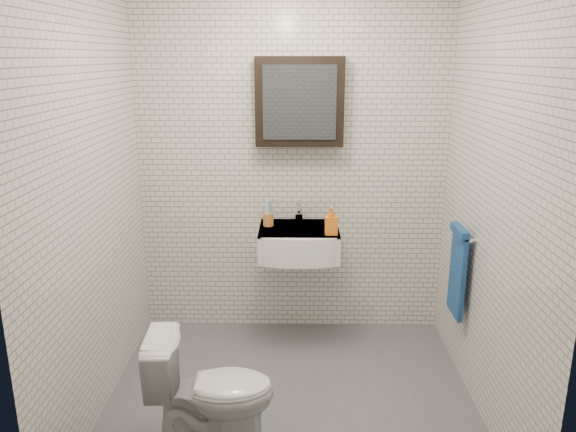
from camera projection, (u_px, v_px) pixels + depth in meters
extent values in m
cube|color=#505358|center=(290.00, 399.00, 3.38)|extent=(2.20, 2.00, 0.01)
cube|color=silver|center=(292.00, 165.00, 4.00)|extent=(2.20, 0.02, 2.50)
cube|color=silver|center=(288.00, 266.00, 2.08)|extent=(2.20, 0.02, 2.50)
cube|color=silver|center=(89.00, 199.00, 3.06)|extent=(0.02, 2.00, 2.50)
cube|color=silver|center=(494.00, 200.00, 3.02)|extent=(0.02, 2.00, 2.50)
cube|color=white|center=(299.00, 242.00, 3.92)|extent=(0.55, 0.45, 0.20)
cylinder|color=silver|center=(299.00, 229.00, 3.92)|extent=(0.31, 0.31, 0.02)
cylinder|color=silver|center=(299.00, 228.00, 3.91)|extent=(0.04, 0.04, 0.01)
cube|color=white|center=(299.00, 229.00, 3.90)|extent=(0.55, 0.45, 0.01)
cylinder|color=silver|center=(299.00, 217.00, 4.04)|extent=(0.06, 0.06, 0.06)
cylinder|color=silver|center=(299.00, 209.00, 4.03)|extent=(0.03, 0.03, 0.08)
cylinder|color=silver|center=(299.00, 207.00, 3.96)|extent=(0.02, 0.12, 0.02)
cube|color=silver|center=(299.00, 201.00, 4.04)|extent=(0.02, 0.09, 0.01)
cube|color=black|center=(300.00, 102.00, 3.81)|extent=(0.60, 0.14, 0.60)
cube|color=#3F444C|center=(300.00, 103.00, 3.74)|extent=(0.49, 0.01, 0.49)
cylinder|color=silver|center=(464.00, 233.00, 3.44)|extent=(0.02, 0.30, 0.02)
cylinder|color=silver|center=(461.00, 227.00, 3.57)|extent=(0.04, 0.02, 0.02)
cylinder|color=silver|center=(473.00, 240.00, 3.32)|extent=(0.04, 0.02, 0.02)
cube|color=#204E94|center=(457.00, 274.00, 3.52)|extent=(0.03, 0.26, 0.54)
cube|color=#204E94|center=(460.00, 231.00, 3.44)|extent=(0.05, 0.26, 0.05)
cylinder|color=#BF732F|center=(268.00, 219.00, 3.93)|extent=(0.07, 0.07, 0.09)
cylinder|color=white|center=(266.00, 212.00, 3.91)|extent=(0.02, 0.03, 0.17)
cylinder|color=#3E8DC7|center=(270.00, 213.00, 3.91)|extent=(0.01, 0.02, 0.15)
cylinder|color=white|center=(268.00, 210.00, 3.93)|extent=(0.02, 0.03, 0.18)
cylinder|color=#3E8DC7|center=(271.00, 212.00, 3.93)|extent=(0.02, 0.04, 0.16)
imported|color=orange|center=(331.00, 220.00, 3.74)|extent=(0.09, 0.09, 0.19)
imported|color=silver|center=(212.00, 391.00, 2.91)|extent=(0.66, 0.40, 0.65)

